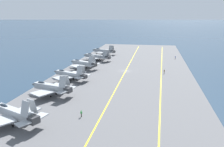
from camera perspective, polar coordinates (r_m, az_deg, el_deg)
The scene contains 13 objects.
ground_plane at distance 103.92m, azimuth 3.27°, elevation 0.38°, with size 2000.00×2000.00×0.00m, color #23384C.
carrier_deck at distance 103.88m, azimuth 3.27°, elevation 0.49°, with size 183.28×55.94×0.40m, color #565659.
deck_stripe_foul_line at distance 103.16m, azimuth 11.78°, elevation 0.23°, with size 164.95×0.36×0.01m, color yellow.
deck_stripe_centerline at distance 103.83m, azimuth 3.27°, elevation 0.60°, with size 164.95×0.36×0.01m, color yellow.
parked_jet_nearest at distance 58.41m, azimuth -22.44°, elevation -8.74°, with size 12.02×15.81×6.87m.
parked_jet_second at distance 74.40m, azimuth -14.46°, elevation -3.21°, with size 13.80×15.21×6.87m.
parked_jet_third at distance 90.76m, azimuth -10.10°, elevation -0.15°, with size 14.17×16.26×6.10m.
parked_jet_fourth at distance 108.42m, azimuth -6.90°, elevation 2.48°, with size 13.52×15.27×6.54m.
parked_jet_fifth at distance 126.79m, azimuth -3.72°, elevation 4.17°, with size 12.65×17.35×6.26m.
parked_jet_sixth at distance 145.44m, azimuth -2.05°, elevation 5.49°, with size 12.56×16.12×5.93m.
crew_green_vest at distance 58.69m, azimuth -7.40°, elevation -9.47°, with size 0.39×0.45×1.73m.
crew_blue_vest at distance 135.60m, azimuth 14.99°, elevation 3.78°, with size 0.45×0.37×1.79m.
crew_brown_vest at distance 101.13m, azimuth 12.45°, elevation 0.50°, with size 0.39×0.45×1.85m.
Camera 1 is at (-100.18, -12.19, 24.81)m, focal length 38.00 mm.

